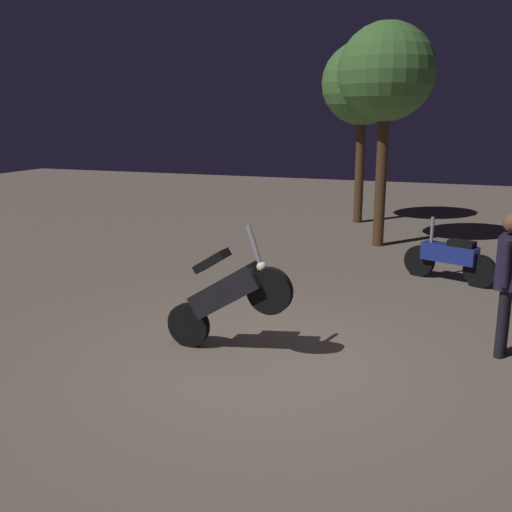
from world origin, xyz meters
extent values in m
plane|color=#756656|center=(0.00, 0.00, 0.00)|extent=(40.00, 40.00, 0.00)
cylinder|color=black|center=(-1.05, 0.11, 0.28)|extent=(0.57, 0.13, 0.56)
cylinder|color=black|center=(0.05, 0.04, 0.86)|extent=(0.57, 0.13, 0.56)
cube|color=black|center=(-0.50, 0.08, 0.80)|extent=(0.98, 0.36, 0.76)
cube|color=black|center=(-0.70, 0.09, 1.15)|extent=(0.44, 0.27, 0.32)
cylinder|color=gray|center=(-0.15, 0.06, 1.41)|extent=(0.21, 0.07, 0.44)
sphere|color=#F2EABF|center=(-0.05, 0.05, 1.14)|extent=(0.12, 0.12, 0.12)
cylinder|color=black|center=(2.41, 4.15, 0.28)|extent=(0.56, 0.29, 0.56)
cylinder|color=black|center=(1.38, 4.54, 0.28)|extent=(0.56, 0.29, 0.56)
cube|color=navy|center=(1.89, 4.35, 0.51)|extent=(0.99, 0.62, 0.30)
cube|color=black|center=(2.08, 4.27, 0.71)|extent=(0.50, 0.38, 0.10)
cylinder|color=gray|center=(1.57, 4.47, 0.89)|extent=(0.08, 0.08, 0.45)
sphere|color=#F2EABF|center=(1.47, 4.51, 0.56)|extent=(0.12, 0.12, 0.12)
cylinder|color=black|center=(2.63, 1.08, 0.43)|extent=(0.12, 0.12, 0.85)
cylinder|color=black|center=(2.67, 1.24, 0.43)|extent=(0.12, 0.12, 0.85)
cube|color=#261E38|center=(2.65, 1.16, 1.17)|extent=(0.31, 0.40, 0.64)
cylinder|color=#261E38|center=(2.60, 0.93, 1.21)|extent=(0.13, 0.20, 0.58)
cylinder|color=#4C331E|center=(-0.69, 9.61, 1.45)|extent=(0.24, 0.24, 2.91)
sphere|color=#477A38|center=(-0.69, 9.61, 3.65)|extent=(2.14, 2.14, 2.14)
cylinder|color=#4C331E|center=(0.28, 6.85, 1.51)|extent=(0.24, 0.24, 3.02)
sphere|color=#477A38|center=(0.28, 6.85, 3.73)|extent=(2.05, 2.05, 2.05)
camera|label=1|loc=(2.16, -6.10, 2.85)|focal=40.98mm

